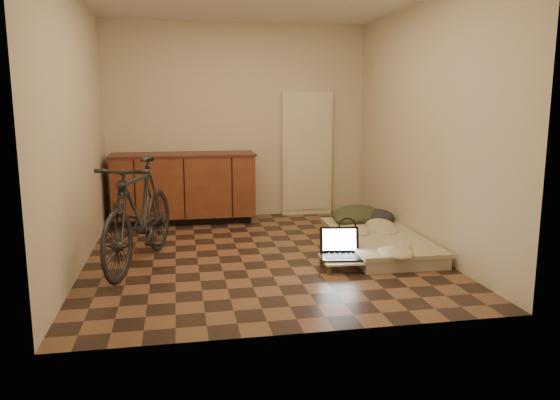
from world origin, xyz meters
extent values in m
cube|color=brown|center=(0.00, 0.00, 0.00)|extent=(3.50, 4.00, 0.00)
cube|color=beige|center=(0.00, 2.00, 1.30)|extent=(3.50, 0.00, 2.60)
cube|color=beige|center=(0.00, -2.00, 1.30)|extent=(3.50, 0.00, 2.60)
cube|color=beige|center=(-1.75, 0.00, 1.30)|extent=(0.00, 4.00, 2.60)
cube|color=beige|center=(1.75, 0.00, 1.30)|extent=(0.00, 4.00, 2.60)
cube|color=black|center=(-0.75, 1.74, 0.05)|extent=(1.70, 0.48, 0.10)
cube|color=#582818|center=(-0.75, 1.70, 0.49)|extent=(1.80, 0.60, 0.78)
cube|color=#4B201B|center=(-0.75, 1.70, 0.90)|extent=(1.84, 0.62, 0.03)
cube|color=beige|center=(0.95, 1.94, 0.85)|extent=(0.70, 0.10, 1.70)
imported|color=black|center=(-1.20, -0.18, 0.58)|extent=(1.03, 1.86, 1.16)
cube|color=#AC9F89|center=(1.30, 0.03, 0.06)|extent=(0.90, 1.81, 0.11)
cube|color=beige|center=(1.30, 0.03, 0.13)|extent=(0.92, 1.83, 0.04)
cube|color=brown|center=(0.51, -0.79, 0.04)|extent=(0.03, 0.03, 0.08)
cube|color=brown|center=(0.53, -0.45, 0.04)|extent=(0.03, 0.03, 0.08)
cube|color=brown|center=(1.07, -0.82, 0.04)|extent=(0.03, 0.03, 0.08)
cube|color=brown|center=(1.09, -0.48, 0.04)|extent=(0.03, 0.03, 0.08)
cube|color=white|center=(0.80, -0.64, 0.09)|extent=(0.63, 0.43, 0.02)
cube|color=black|center=(0.68, -0.63, 0.11)|extent=(0.42, 0.33, 0.02)
cube|color=black|center=(0.71, -0.47, 0.24)|extent=(0.39, 0.13, 0.24)
cube|color=white|center=(0.71, -0.47, 0.24)|extent=(0.33, 0.10, 0.20)
ellipsoid|color=silver|center=(1.00, -0.64, 0.12)|extent=(0.09, 0.12, 0.04)
camera|label=1|loc=(-0.82, -5.44, 1.58)|focal=35.00mm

